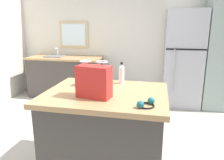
{
  "coord_description": "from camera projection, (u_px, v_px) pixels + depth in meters",
  "views": [
    {
      "loc": [
        0.59,
        -2.33,
        1.61
      ],
      "look_at": [
        0.09,
        0.03,
        0.98
      ],
      "focal_mm": 34.75,
      "sensor_mm": 36.0,
      "label": 1
    }
  ],
  "objects": [
    {
      "name": "kitchen_island",
      "position": [
        106.0,
        133.0,
        2.33
      ],
      "size": [
        1.23,
        0.98,
        0.93
      ],
      "color": "#423D38",
      "rests_on": "ground"
    },
    {
      "name": "bottle",
      "position": [
        122.0,
        74.0,
        2.5
      ],
      "size": [
        0.06,
        0.06,
        0.25
      ],
      "color": "white",
      "rests_on": "kitchen_island"
    },
    {
      "name": "back_wall",
      "position": [
        130.0,
        38.0,
        4.74
      ],
      "size": [
        5.23,
        0.13,
        2.62
      ],
      "color": "silver",
      "rests_on": "ground"
    },
    {
      "name": "tall_cabinet",
      "position": [
        219.0,
        53.0,
        4.07
      ],
      "size": [
        0.52,
        0.6,
        2.16
      ],
      "color": "#9EB2A8",
      "rests_on": "ground"
    },
    {
      "name": "ground",
      "position": [
        105.0,
        155.0,
        2.73
      ],
      "size": [
        6.27,
        6.27,
        0.0
      ],
      "primitive_type": "plane",
      "color": "#ADA89E"
    },
    {
      "name": "shopping_bag",
      "position": [
        94.0,
        81.0,
        2.02
      ],
      "size": [
        0.34,
        0.21,
        0.35
      ],
      "color": "red",
      "rests_on": "kitchen_island"
    },
    {
      "name": "sink_counter",
      "position": [
        66.0,
        76.0,
        4.87
      ],
      "size": [
        1.61,
        0.66,
        1.08
      ],
      "color": "#423D38",
      "rests_on": "ground"
    },
    {
      "name": "small_box",
      "position": [
        86.0,
        81.0,
        2.43
      ],
      "size": [
        0.18,
        0.13,
        0.1
      ],
      "primitive_type": "cube",
      "rotation": [
        0.0,
        0.0,
        -0.0
      ],
      "color": "#4775B7",
      "rests_on": "kitchen_island"
    },
    {
      "name": "refrigerator",
      "position": [
        183.0,
        59.0,
        4.24
      ],
      "size": [
        0.71,
        0.68,
        1.87
      ],
      "color": "#B7B7BC",
      "rests_on": "ground"
    },
    {
      "name": "ear_defenders",
      "position": [
        146.0,
        104.0,
        1.83
      ],
      "size": [
        0.21,
        0.21,
        0.06
      ],
      "color": "black",
      "rests_on": "kitchen_island"
    }
  ]
}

